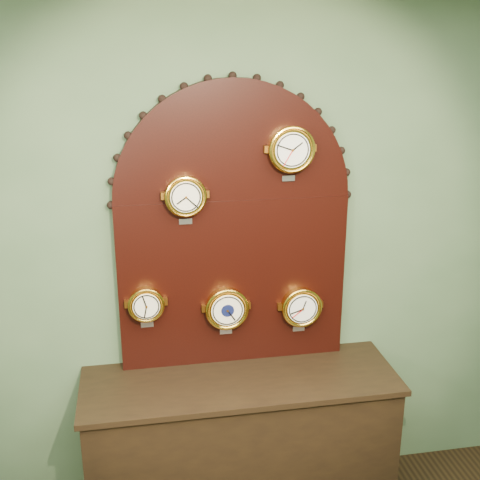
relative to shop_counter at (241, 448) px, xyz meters
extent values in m
plane|color=#486344|center=(0.00, 0.27, 1.00)|extent=(4.00, 0.00, 4.00)
cube|color=black|center=(0.00, 0.00, 0.00)|extent=(1.60, 0.50, 0.80)
cube|color=black|center=(0.00, 0.22, 0.88)|extent=(1.20, 0.06, 0.90)
cylinder|color=black|center=(0.00, 0.22, 1.33)|extent=(1.20, 0.06, 1.20)
cylinder|color=gold|center=(-0.25, 0.16, 1.38)|extent=(0.19, 0.08, 0.19)
torus|color=gold|center=(-0.25, 0.13, 1.38)|extent=(0.21, 0.02, 0.21)
cylinder|color=#ECE3C8|center=(-0.25, 0.12, 1.38)|extent=(0.15, 0.01, 0.15)
cube|color=#B6B6BD|center=(-0.25, 0.19, 1.24)|extent=(0.07, 0.01, 0.03)
cylinder|color=gold|center=(0.28, 0.16, 1.59)|extent=(0.22, 0.08, 0.22)
torus|color=gold|center=(0.28, 0.13, 1.59)|extent=(0.23, 0.02, 0.23)
cylinder|color=white|center=(0.28, 0.12, 1.59)|extent=(0.17, 0.01, 0.17)
cube|color=#B6B6BD|center=(0.28, 0.19, 1.44)|extent=(0.07, 0.01, 0.03)
cylinder|color=gold|center=(-0.46, 0.16, 0.82)|extent=(0.17, 0.08, 0.17)
torus|color=gold|center=(-0.46, 0.13, 0.82)|extent=(0.19, 0.02, 0.19)
cylinder|color=#ECE3C8|center=(-0.46, 0.12, 0.82)|extent=(0.14, 0.01, 0.14)
cube|color=#B6B6BD|center=(-0.46, 0.19, 0.69)|extent=(0.07, 0.01, 0.03)
cylinder|color=gold|center=(-0.05, 0.16, 0.76)|extent=(0.21, 0.08, 0.21)
torus|color=gold|center=(-0.05, 0.13, 0.76)|extent=(0.23, 0.02, 0.23)
cylinder|color=#ECE3C8|center=(-0.05, 0.12, 0.76)|extent=(0.17, 0.01, 0.17)
cube|color=#B6B6BD|center=(-0.05, 0.19, 0.61)|extent=(0.07, 0.01, 0.03)
cylinder|color=#0C1238|center=(-0.05, 0.12, 0.76)|extent=(0.07, 0.00, 0.07)
cylinder|color=gold|center=(0.36, 0.16, 0.74)|extent=(0.20, 0.08, 0.20)
torus|color=gold|center=(0.36, 0.13, 0.74)|extent=(0.22, 0.02, 0.22)
cylinder|color=white|center=(0.36, 0.12, 0.74)|extent=(0.16, 0.01, 0.16)
cube|color=#B6B6BD|center=(0.36, 0.19, 0.59)|extent=(0.06, 0.01, 0.03)
camera|label=1|loc=(-0.49, -2.73, 2.11)|focal=45.77mm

